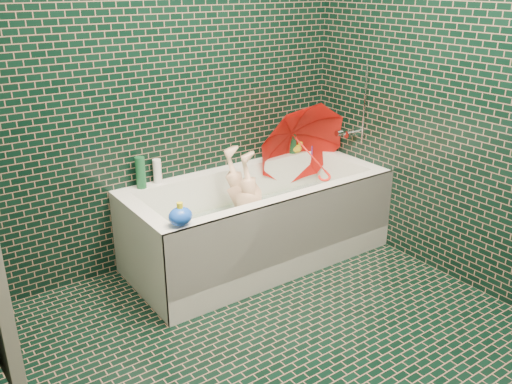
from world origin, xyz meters
TOP-DOWN VIEW (x-y plane):
  - floor at (0.00, 0.00)m, footprint 2.80×2.80m
  - wall_back at (0.00, 1.40)m, footprint 2.80×0.00m
  - wall_right at (1.30, 0.00)m, footprint 0.00×2.80m
  - bathtub at (0.45, 1.01)m, footprint 1.70×0.75m
  - bath_mat at (0.45, 1.02)m, footprint 1.35×0.47m
  - water at (0.45, 1.02)m, footprint 1.48×0.53m
  - faucet at (1.26, 1.02)m, footprint 0.18×0.19m
  - child at (0.42, 1.06)m, footprint 0.94×0.35m
  - umbrella at (0.94, 1.09)m, footprint 0.84×0.90m
  - soap_bottle_a at (1.21, 1.34)m, footprint 0.10×0.10m
  - soap_bottle_b at (1.18, 1.31)m, footprint 0.12×0.12m
  - soap_bottle_c at (1.17, 1.34)m, footprint 0.14×0.14m
  - bottle_right_tall at (1.00, 1.35)m, footprint 0.07×0.07m
  - bottle_right_pump at (1.21, 1.32)m, footprint 0.05×0.05m
  - bottle_left_tall at (-0.21, 1.34)m, footprint 0.07×0.07m
  - bottle_left_short at (-0.09, 1.36)m, footprint 0.07×0.07m
  - rubber_duck at (1.03, 1.34)m, footprint 0.10×0.07m
  - bath_toy at (-0.27, 0.71)m, footprint 0.14×0.12m

SIDE VIEW (x-z plane):
  - floor at x=0.00m, z-range 0.00..0.00m
  - bath_mat at x=0.45m, z-range 0.15..0.16m
  - bathtub at x=0.45m, z-range -0.06..0.49m
  - water at x=0.45m, z-range 0.30..0.30m
  - child at x=0.42m, z-range 0.11..0.51m
  - soap_bottle_a at x=1.21m, z-range 0.44..0.66m
  - soap_bottle_b at x=1.18m, z-range 0.45..0.65m
  - soap_bottle_c at x=1.17m, z-range 0.47..0.63m
  - rubber_duck at x=1.03m, z-range 0.55..0.63m
  - bath_toy at x=-0.27m, z-range 0.54..0.67m
  - umbrella at x=0.94m, z-range 0.18..1.06m
  - bottle_left_short at x=-0.09m, z-range 0.55..0.70m
  - bottle_right_pump at x=1.21m, z-range 0.55..0.72m
  - bottle_left_tall at x=-0.21m, z-range 0.55..0.75m
  - bottle_right_tall at x=1.00m, z-range 0.55..0.77m
  - faucet at x=1.26m, z-range 0.50..1.05m
  - wall_back at x=0.00m, z-range -0.15..2.65m
  - wall_right at x=1.30m, z-range -0.15..2.65m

